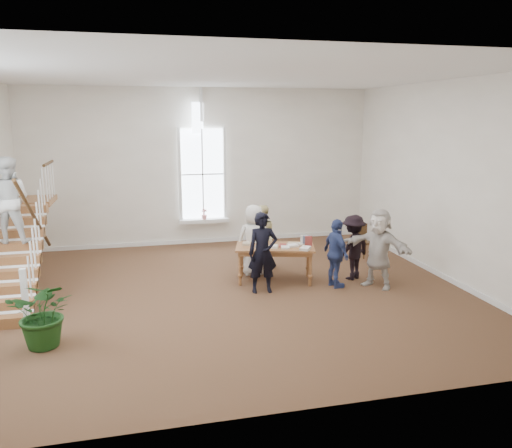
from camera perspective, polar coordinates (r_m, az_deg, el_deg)
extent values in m
plane|color=#4E361F|center=(10.77, -2.84, -7.85)|extent=(10.00, 10.00, 0.00)
plane|color=beige|center=(14.64, -6.17, 6.48)|extent=(10.00, 0.00, 10.00)
plane|color=beige|center=(5.93, 4.91, -1.88)|extent=(10.00, 0.00, 10.00)
plane|color=beige|center=(12.15, 20.99, 4.58)|extent=(0.00, 9.00, 9.00)
plane|color=white|center=(10.15, -3.11, 16.76)|extent=(10.00, 10.00, 0.00)
cube|color=white|center=(14.70, -5.95, 0.39)|extent=(1.45, 0.28, 0.10)
plane|color=white|center=(14.60, -6.12, 5.67)|extent=(2.60, 0.00, 2.60)
plane|color=white|center=(14.51, -6.27, 11.96)|extent=(0.60, 0.60, 0.85)
cube|color=white|center=(14.99, -5.97, -1.89)|extent=(10.00, 0.04, 0.12)
imported|color=pink|center=(14.63, -5.95, 1.13)|extent=(0.17, 0.17, 0.30)
cube|color=brown|center=(10.16, -27.23, -9.91)|extent=(1.10, 0.30, 0.20)
cube|color=brown|center=(10.36, -26.95, -8.28)|extent=(1.10, 0.30, 0.20)
cube|color=brown|center=(10.57, -26.68, -6.70)|extent=(1.10, 0.30, 0.20)
cube|color=brown|center=(10.79, -26.43, -5.19)|extent=(1.10, 0.30, 0.20)
cube|color=brown|center=(11.02, -26.19, -3.75)|extent=(1.10, 0.30, 0.20)
cube|color=brown|center=(11.26, -25.96, -2.36)|extent=(1.10, 0.30, 0.20)
cube|color=brown|center=(11.50, -25.73, -1.03)|extent=(1.10, 0.30, 0.20)
cube|color=brown|center=(11.75, -25.52, 0.25)|extent=(1.10, 0.30, 0.20)
cube|color=brown|center=(12.00, -25.32, 1.47)|extent=(1.10, 0.30, 0.20)
cube|color=brown|center=(12.86, -24.54, 2.37)|extent=(1.10, 1.20, 0.12)
cube|color=white|center=(9.75, -24.88, -7.75)|extent=(0.10, 0.10, 1.10)
cylinder|color=#331F0D|center=(10.73, -24.01, 0.72)|extent=(0.07, 2.74, 1.86)
imported|color=silver|center=(11.08, -26.42, 2.47)|extent=(0.94, 0.79, 1.72)
cube|color=brown|center=(11.29, 2.19, -2.65)|extent=(1.92, 1.30, 0.05)
cube|color=brown|center=(11.31, 2.18, -3.01)|extent=(1.78, 1.15, 0.10)
cylinder|color=brown|center=(11.10, -1.85, -5.14)|extent=(0.07, 0.07, 0.77)
cylinder|color=brown|center=(11.12, 6.21, -5.18)|extent=(0.07, 0.07, 0.77)
cylinder|color=brown|center=(11.75, -1.65, -4.16)|extent=(0.07, 0.07, 0.77)
cylinder|color=brown|center=(11.77, 5.96, -4.20)|extent=(0.07, 0.07, 0.77)
cube|color=silver|center=(11.14, 2.10, -2.58)|extent=(0.20, 0.24, 0.05)
cube|color=beige|center=(11.42, 5.36, -2.29)|extent=(0.23, 0.20, 0.04)
cube|color=tan|center=(11.38, -1.10, -2.26)|extent=(0.23, 0.27, 0.05)
cube|color=silver|center=(11.58, 0.30, -2.07)|extent=(0.18, 0.25, 0.03)
cube|color=#4C5972|center=(11.17, 0.50, -2.53)|extent=(0.25, 0.26, 0.05)
cube|color=maroon|center=(11.31, 3.05, -2.46)|extent=(0.24, 0.33, 0.02)
cube|color=white|center=(11.27, 4.24, -2.46)|extent=(0.24, 0.22, 0.04)
cube|color=#BFB299|center=(11.20, 1.14, -2.57)|extent=(0.20, 0.29, 0.03)
cube|color=silver|center=(11.11, 3.37, -2.68)|extent=(0.23, 0.24, 0.04)
cube|color=beige|center=(11.04, 5.68, -2.85)|extent=(0.22, 0.28, 0.03)
cube|color=tan|center=(11.43, 4.22, -2.26)|extent=(0.30, 0.29, 0.04)
cube|color=silver|center=(11.03, 5.66, -2.78)|extent=(0.32, 0.35, 0.06)
imported|color=black|center=(10.56, 0.77, -3.30)|extent=(0.65, 0.44, 1.74)
imported|color=silver|center=(11.76, -0.24, -1.82)|extent=(0.82, 0.54, 1.68)
imported|color=beige|center=(12.32, 0.60, -1.44)|extent=(0.77, 0.60, 1.57)
imported|color=navy|center=(11.03, 9.14, -3.35)|extent=(0.51, 0.94, 1.53)
imported|color=black|center=(11.67, 11.03, -2.62)|extent=(1.12, 0.96, 1.50)
imported|color=beige|center=(11.20, 13.82, -2.71)|extent=(1.40, 1.60, 1.75)
imported|color=#153B12|center=(8.88, -23.01, -9.34)|extent=(1.19, 1.08, 1.15)
cube|color=#331F0D|center=(13.64, 12.36, -2.05)|extent=(0.46, 0.46, 0.04)
cube|color=#331F0D|center=(13.71, 11.95, -0.92)|extent=(0.37, 0.13, 0.45)
cylinder|color=#331F0D|center=(13.49, 12.25, -3.11)|extent=(0.04, 0.04, 0.39)
cylinder|color=#331F0D|center=(13.68, 13.22, -2.93)|extent=(0.04, 0.04, 0.39)
cylinder|color=#331F0D|center=(13.71, 11.43, -2.82)|extent=(0.04, 0.04, 0.39)
cylinder|color=#331F0D|center=(13.90, 12.39, -2.66)|extent=(0.04, 0.04, 0.39)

